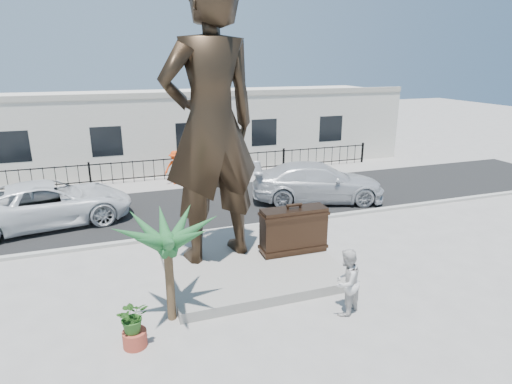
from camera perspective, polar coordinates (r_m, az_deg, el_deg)
ground at (r=13.08m, az=2.93°, el=-12.17°), size 100.00×100.00×0.00m
street at (r=20.09m, az=-5.60°, el=-1.42°), size 40.00×7.00×0.01m
curb at (r=16.90m, az=-2.78°, el=-4.87°), size 40.00×0.25×0.12m
far_sidewalk at (r=23.83m, az=-7.88°, el=1.52°), size 40.00×2.50×0.02m
plinth at (r=14.11m, az=-1.27°, el=-9.14°), size 5.20×5.20×0.30m
fence at (r=24.44m, az=-8.32°, el=3.33°), size 22.00×0.10×1.20m
building at (r=28.19m, az=-10.12°, el=8.43°), size 28.00×7.00×4.40m
statue at (r=12.98m, az=-6.05°, el=8.78°), size 3.43×2.60×8.46m
suitcase at (r=14.15m, az=5.02°, el=-5.10°), size 2.16×0.71×1.52m
tourist at (r=11.56m, az=11.94°, el=-11.67°), size 1.11×1.04×1.82m
car_white at (r=19.09m, az=-25.86°, el=-1.35°), size 6.74×3.93×1.76m
car_silver at (r=20.27m, az=8.25°, el=1.30°), size 6.61×4.17×1.78m
worker at (r=23.13m, az=-10.68°, el=3.24°), size 1.20×0.73×1.80m
palm_tree at (r=11.77m, az=-11.10°, el=-16.20°), size 1.80×1.80×3.20m
planter at (r=10.91m, az=-15.84°, el=-18.29°), size 0.56×0.56×0.40m
shrub at (r=10.58m, az=-16.12°, el=-15.64°), size 0.75×0.66×0.80m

